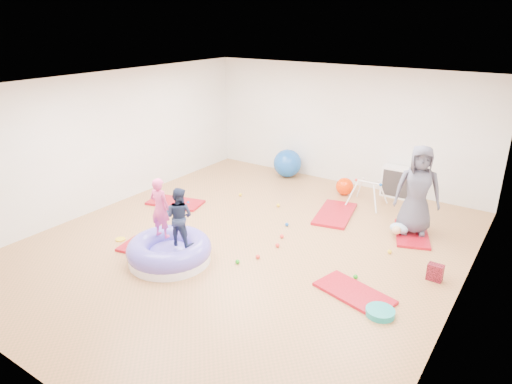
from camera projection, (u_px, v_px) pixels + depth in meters
The scene contains 19 objects.
room at pixel (246, 170), 7.68m from camera, with size 7.01×8.01×2.81m.
gym_mat_front_left at pixel (153, 249), 7.94m from camera, with size 1.16×0.58×0.05m, color red.
gym_mat_mid_left at pixel (175, 202), 9.94m from camera, with size 1.18×0.59×0.05m, color red.
gym_mat_center_back at pixel (335, 214), 9.36m from camera, with size 1.32×0.66×0.06m, color red.
gym_mat_right at pixel (354, 293), 6.68m from camera, with size 1.14×0.57×0.05m, color red.
gym_mat_rear_right at pixel (412, 234), 8.50m from camera, with size 1.15×0.58×0.05m, color red.
inflatable_cushion at pixel (169, 251), 7.56m from camera, with size 1.40×1.40×0.44m.
child_pink at pixel (160, 205), 7.48m from camera, with size 0.38×0.25×1.03m, color #F1488F.
child_navy at pixel (179, 214), 7.23m from camera, with size 0.47×0.37×0.97m, color #1E2847.
adult_caregiver at pixel (418, 190), 8.25m from camera, with size 0.81×0.53×1.66m, color #474758.
infant at pixel (399, 229), 8.42m from camera, with size 0.34×0.35×0.20m.
ball_pit_balls at pixel (276, 232), 8.53m from camera, with size 4.43×2.55×0.07m.
exercise_ball_blue at pixel (287, 163), 11.50m from camera, with size 0.70×0.70×0.70m, color #144FAB.
exercise_ball_orange at pixel (345, 186), 10.38m from camera, with size 0.40×0.40×0.40m, color #FB3300.
infant_play_gym at pixel (368, 190), 9.69m from camera, with size 0.73×0.69×0.56m.
cube_shelf at pixel (398, 182), 10.22m from camera, with size 0.69×0.34×0.69m.
balance_disc at pixel (380, 312), 6.21m from camera, with size 0.40×0.40×0.09m, color teal.
backpack at pixel (435, 272), 7.01m from camera, with size 0.23×0.14×0.27m, color #AD1B31.
yellow_toy at pixel (120, 239), 8.32m from camera, with size 0.18×0.18×0.03m, color yellow.
Camera 1 is at (4.24, -5.95, 3.81)m, focal length 32.00 mm.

